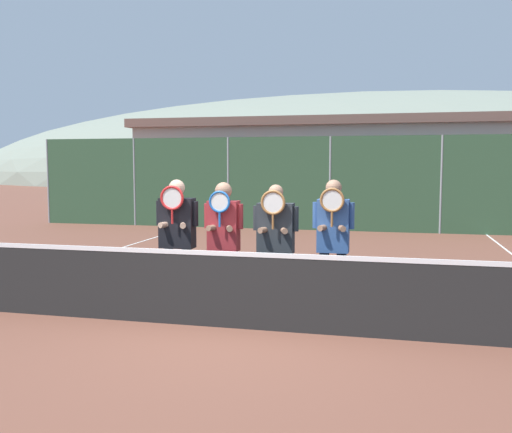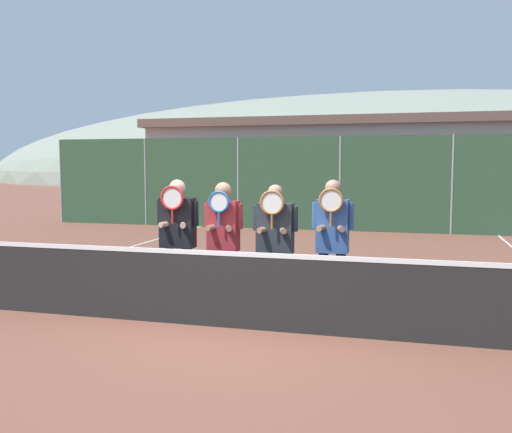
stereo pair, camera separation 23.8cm
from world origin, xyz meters
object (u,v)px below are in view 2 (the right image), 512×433
Objects in this scene: player_center_left at (223,236)px; player_center_right at (275,238)px; car_left_of_center at (349,195)px; player_rightmost at (332,238)px; car_center at (509,199)px; car_far_left at (206,195)px; player_leftmost at (178,232)px.

player_center_right is (0.70, 0.06, -0.02)m from player_center_left.
car_left_of_center is at bearing 91.66° from player_center_right.
player_rightmost reaches higher than player_center_right.
player_center_right is at bearing -110.65° from car_center.
player_rightmost is at bearing -63.04° from car_far_left.
player_center_left reaches higher than car_center.
player_rightmost reaches higher than car_center.
player_leftmost reaches higher than car_far_left.
player_leftmost is 14.13m from car_center.
car_left_of_center is (0.34, 12.45, -0.11)m from player_center_left.
player_center_left is 0.70m from player_center_right.
car_left_of_center is at bearing 95.15° from player_rightmost.
player_leftmost is 1.38m from player_center_right.
player_center_right is at bearing -88.34° from car_left_of_center.
car_far_left is at bearing 179.58° from car_center.
player_leftmost is at bearing -71.27° from car_far_left.
car_far_left is 1.10× the size of car_center.
player_rightmost is at bearing 3.96° from player_center_right.
car_left_of_center is (5.35, -0.38, 0.07)m from car_far_left.
player_center_left is at bearing -68.65° from car_far_left.
car_left_of_center is (-1.11, 12.34, -0.12)m from player_rightmost.
car_center is at bearing 69.35° from player_center_right.
car_far_left is at bearing 114.11° from player_center_right.
player_leftmost is at bearing -177.96° from player_rightmost.
car_far_left is 5.37m from car_left_of_center.
player_center_left is (0.68, -0.04, -0.03)m from player_leftmost.
car_left_of_center is at bearing -176.65° from car_center.
player_rightmost is at bearing 2.04° from player_leftmost.
player_leftmost is 2.13m from player_rightmost.
car_far_left is (-4.34, 12.79, -0.21)m from player_leftmost.
car_left_of_center is at bearing -4.04° from car_far_left.
player_rightmost reaches higher than player_leftmost.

